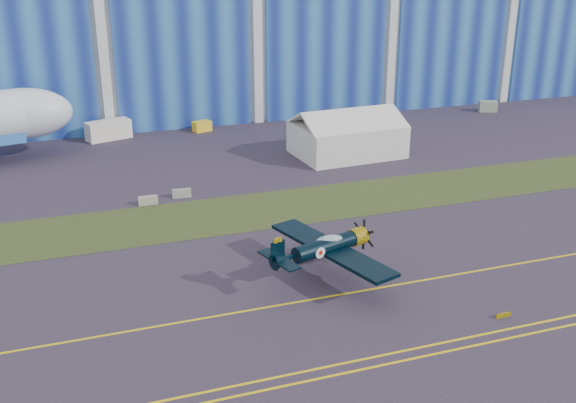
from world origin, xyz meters
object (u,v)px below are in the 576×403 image
object	(u,v)px
warbird	(325,247)
tug	(202,126)
tent	(347,132)
shipping_container	(108,130)

from	to	relation	value
warbird	tug	distance (m)	48.97
tent	shipping_container	world-z (taller)	tent
shipping_container	tug	size ratio (longest dim) A/B	2.38
warbird	tug	size ratio (longest dim) A/B	6.23
tug	tent	bearing A→B (deg)	-65.17
warbird	tent	size ratio (longest dim) A/B	1.14
tent	shipping_container	distance (m)	33.37
tent	shipping_container	size ratio (longest dim) A/B	2.29
tent	tug	world-z (taller)	tent
tent	shipping_container	xyz separation A→B (m)	(-28.26, 17.65, -1.75)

